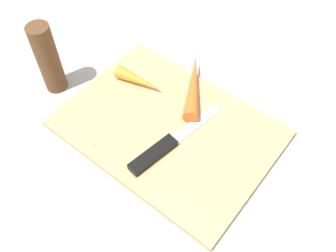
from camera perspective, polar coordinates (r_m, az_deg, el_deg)
name	(u,v)px	position (r m, az deg, el deg)	size (l,w,h in m)	color
ground_plane	(168,130)	(0.66, 0.00, -0.62)	(1.40, 1.40, 0.00)	#ADA8A0
cutting_board	(168,128)	(0.65, 0.00, -0.31)	(0.36, 0.26, 0.01)	tan
knife	(159,150)	(0.61, -1.35, -3.74)	(0.05, 0.20, 0.01)	#B7B7BC
carrot_short	(140,81)	(0.70, -4.36, 6.92)	(0.03, 0.03, 0.10)	orange
carrot_long	(193,85)	(0.69, 3.90, 6.30)	(0.03, 0.03, 0.15)	orange
pepper_grinder	(48,59)	(0.70, -17.89, 9.74)	(0.04, 0.04, 0.14)	brown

